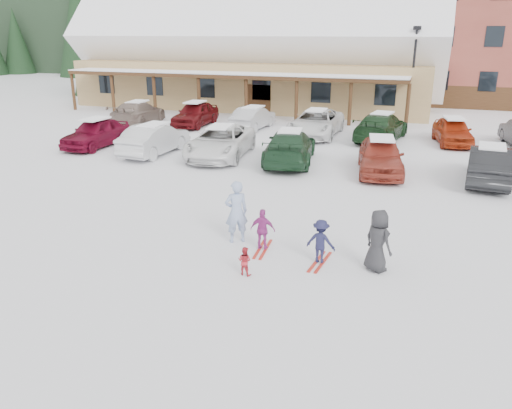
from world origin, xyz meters
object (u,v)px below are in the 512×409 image
(parked_car_3, at_px, (290,147))
(parked_car_9, at_px, (253,118))
(parked_car_0, at_px, (96,133))
(child_magenta, at_px, (263,230))
(parked_car_12, at_px, (453,131))
(day_lodge, at_px, (255,56))
(adult_skier, at_px, (236,212))
(parked_car_1, at_px, (154,139))
(bystander_dark, at_px, (378,241))
(parked_car_7, at_px, (138,113))
(parked_car_4, at_px, (381,156))
(parked_car_8, at_px, (195,114))
(lamp_post, at_px, (413,69))
(parked_car_5, at_px, (490,165))
(toddler_red, at_px, (245,261))
(child_navy, at_px, (321,242))
(parked_car_10, at_px, (316,123))
(parked_car_2, at_px, (221,142))
(parked_car_11, at_px, (381,127))

(parked_car_3, distance_m, parked_car_9, 8.80)
(parked_car_0, relative_size, parked_car_3, 0.84)
(child_magenta, relative_size, parked_car_12, 0.29)
(day_lodge, distance_m, adult_skier, 29.12)
(parked_car_1, relative_size, parked_car_9, 1.09)
(bystander_dark, bearing_deg, parked_car_1, -0.05)
(day_lodge, height_order, parked_car_7, day_lodge)
(parked_car_7, bearing_deg, parked_car_4, 150.63)
(parked_car_0, relative_size, parked_car_12, 1.05)
(day_lodge, height_order, parked_car_3, day_lodge)
(parked_car_7, relative_size, parked_car_9, 1.21)
(parked_car_9, bearing_deg, parked_car_3, 124.52)
(parked_car_8, bearing_deg, lamp_post, 23.24)
(parked_car_8, bearing_deg, adult_skier, -62.39)
(child_magenta, distance_m, parked_car_7, 21.86)
(parked_car_0, xyz_separation_m, parked_car_4, (14.86, -0.48, 0.03))
(parked_car_4, xyz_separation_m, parked_car_7, (-16.47, 7.31, -0.03))
(bystander_dark, bearing_deg, parked_car_3, -24.61)
(parked_car_0, relative_size, parked_car_5, 0.97)
(day_lodge, height_order, toddler_red, day_lodge)
(parked_car_3, bearing_deg, day_lodge, -75.06)
(adult_skier, xyz_separation_m, parked_car_4, (3.19, 9.04, -0.15))
(child_navy, distance_m, parked_car_0, 17.49)
(parked_car_7, xyz_separation_m, parked_car_10, (12.07, -0.19, 0.03))
(adult_skier, bearing_deg, parked_car_0, -73.45)
(parked_car_2, bearing_deg, parked_car_11, 36.57)
(day_lodge, relative_size, parked_car_12, 6.95)
(parked_car_12, bearing_deg, day_lodge, 134.00)
(parked_car_11, bearing_deg, toddler_red, 93.39)
(parked_car_1, height_order, parked_car_2, parked_car_2)
(parked_car_2, xyz_separation_m, parked_car_3, (3.51, -0.03, 0.00))
(toddler_red, distance_m, parked_car_10, 18.20)
(child_navy, height_order, parked_car_7, parked_car_7)
(parked_car_8, xyz_separation_m, parked_car_12, (15.72, -0.54, -0.06))
(toddler_red, height_order, child_magenta, child_magenta)
(child_magenta, distance_m, parked_car_9, 18.50)
(parked_car_9, bearing_deg, toddler_red, 112.65)
(parked_car_9, bearing_deg, parked_car_7, 9.52)
(parked_car_11, bearing_deg, child_magenta, 92.73)
(parked_car_0, relative_size, parked_car_10, 0.79)
(parked_car_1, bearing_deg, adult_skier, 132.65)
(bystander_dark, height_order, parked_car_5, bystander_dark)
(parked_car_7, height_order, parked_car_11, parked_car_11)
(parked_car_12, bearing_deg, parked_car_1, -162.34)
(day_lodge, bearing_deg, parked_car_5, -48.46)
(parked_car_3, relative_size, parked_car_11, 0.99)
(toddler_red, distance_m, parked_car_12, 19.12)
(parked_car_1, bearing_deg, parked_car_3, -174.40)
(parked_car_1, distance_m, parked_car_9, 8.42)
(parked_car_1, relative_size, parked_car_2, 0.84)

